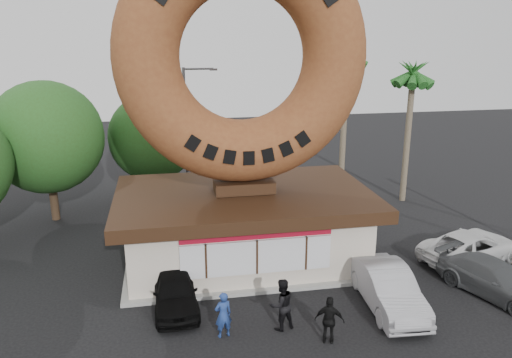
{
  "coord_description": "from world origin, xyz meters",
  "views": [
    {
      "loc": [
        -3.33,
        -14.64,
        10.06
      ],
      "look_at": [
        0.17,
        4.0,
        4.43
      ],
      "focal_mm": 35.0,
      "sensor_mm": 36.0,
      "label": 1
    }
  ],
  "objects_px": {
    "person_center": "(281,304)",
    "car_black": "(175,290)",
    "donut_shop": "(244,224)",
    "car_white": "(471,247)",
    "giant_donut": "(243,57)",
    "car_silver": "(388,288)",
    "street_lamp": "(188,126)",
    "person_left": "(223,315)",
    "person_right": "(330,320)",
    "car_grey": "(495,279)"
  },
  "relations": [
    {
      "from": "street_lamp",
      "to": "person_right",
      "type": "bearing_deg",
      "value": -77.86
    },
    {
      "from": "donut_shop",
      "to": "car_silver",
      "type": "height_order",
      "value": "donut_shop"
    },
    {
      "from": "car_black",
      "to": "car_silver",
      "type": "distance_m",
      "value": 8.04
    },
    {
      "from": "donut_shop",
      "to": "person_left",
      "type": "distance_m",
      "value": 6.09
    },
    {
      "from": "car_black",
      "to": "person_center",
      "type": "bearing_deg",
      "value": -32.76
    },
    {
      "from": "car_silver",
      "to": "car_grey",
      "type": "xyz_separation_m",
      "value": [
        4.55,
        0.05,
        -0.1
      ]
    },
    {
      "from": "donut_shop",
      "to": "car_black",
      "type": "distance_m",
      "value": 4.9
    },
    {
      "from": "person_left",
      "to": "car_white",
      "type": "bearing_deg",
      "value": -176.6
    },
    {
      "from": "person_center",
      "to": "car_white",
      "type": "height_order",
      "value": "person_center"
    },
    {
      "from": "person_center",
      "to": "car_white",
      "type": "xyz_separation_m",
      "value": [
        9.7,
        3.66,
        -0.24
      ]
    },
    {
      "from": "car_silver",
      "to": "street_lamp",
      "type": "bearing_deg",
      "value": 117.05
    },
    {
      "from": "person_left",
      "to": "person_right",
      "type": "xyz_separation_m",
      "value": [
        3.43,
        -1.0,
        0.01
      ]
    },
    {
      "from": "car_white",
      "to": "car_grey",
      "type": "bearing_deg",
      "value": 144.3
    },
    {
      "from": "donut_shop",
      "to": "car_white",
      "type": "relative_size",
      "value": 2.2
    },
    {
      "from": "person_right",
      "to": "car_white",
      "type": "bearing_deg",
      "value": -127.62
    },
    {
      "from": "car_black",
      "to": "car_grey",
      "type": "height_order",
      "value": "car_black"
    },
    {
      "from": "person_center",
      "to": "car_black",
      "type": "height_order",
      "value": "person_center"
    },
    {
      "from": "car_grey",
      "to": "person_left",
      "type": "bearing_deg",
      "value": 162.96
    },
    {
      "from": "donut_shop",
      "to": "giant_donut",
      "type": "relative_size",
      "value": 1.07
    },
    {
      "from": "car_silver",
      "to": "car_grey",
      "type": "relative_size",
      "value": 1.01
    },
    {
      "from": "street_lamp",
      "to": "car_white",
      "type": "height_order",
      "value": "street_lamp"
    },
    {
      "from": "street_lamp",
      "to": "car_grey",
      "type": "relative_size",
      "value": 1.7
    },
    {
      "from": "donut_shop",
      "to": "person_center",
      "type": "xyz_separation_m",
      "value": [
        0.37,
        -5.69,
        -0.82
      ]
    },
    {
      "from": "street_lamp",
      "to": "car_silver",
      "type": "distance_m",
      "value": 16.77
    },
    {
      "from": "car_white",
      "to": "person_center",
      "type": "bearing_deg",
      "value": 91.36
    },
    {
      "from": "giant_donut",
      "to": "street_lamp",
      "type": "relative_size",
      "value": 1.31
    },
    {
      "from": "person_left",
      "to": "person_right",
      "type": "distance_m",
      "value": 3.58
    },
    {
      "from": "person_left",
      "to": "person_right",
      "type": "height_order",
      "value": "person_right"
    },
    {
      "from": "giant_donut",
      "to": "car_white",
      "type": "relative_size",
      "value": 2.06
    },
    {
      "from": "car_grey",
      "to": "person_center",
      "type": "bearing_deg",
      "value": 163.38
    },
    {
      "from": "person_center",
      "to": "car_black",
      "type": "distance_m",
      "value": 4.22
    },
    {
      "from": "street_lamp",
      "to": "car_grey",
      "type": "distance_m",
      "value": 18.99
    },
    {
      "from": "person_center",
      "to": "person_right",
      "type": "bearing_deg",
      "value": 124.26
    },
    {
      "from": "person_center",
      "to": "car_white",
      "type": "relative_size",
      "value": 0.37
    },
    {
      "from": "donut_shop",
      "to": "person_right",
      "type": "distance_m",
      "value": 7.06
    },
    {
      "from": "person_center",
      "to": "car_white",
      "type": "distance_m",
      "value": 10.37
    },
    {
      "from": "car_black",
      "to": "car_white",
      "type": "height_order",
      "value": "car_white"
    },
    {
      "from": "car_black",
      "to": "donut_shop",
      "type": "bearing_deg",
      "value": 45.63
    },
    {
      "from": "person_center",
      "to": "car_black",
      "type": "bearing_deg",
      "value": -48.42
    },
    {
      "from": "car_grey",
      "to": "car_white",
      "type": "relative_size",
      "value": 0.92
    },
    {
      "from": "car_white",
      "to": "street_lamp",
      "type": "bearing_deg",
      "value": 25.41
    },
    {
      "from": "donut_shop",
      "to": "giant_donut",
      "type": "bearing_deg",
      "value": 90.0
    },
    {
      "from": "donut_shop",
      "to": "person_center",
      "type": "bearing_deg",
      "value": -86.24
    },
    {
      "from": "person_center",
      "to": "person_left",
      "type": "bearing_deg",
      "value": -14.79
    },
    {
      "from": "car_black",
      "to": "car_silver",
      "type": "relative_size",
      "value": 0.85
    },
    {
      "from": "person_center",
      "to": "donut_shop",
      "type": "bearing_deg",
      "value": -103.66
    },
    {
      "from": "car_grey",
      "to": "car_silver",
      "type": "bearing_deg",
      "value": 159.17
    },
    {
      "from": "car_grey",
      "to": "donut_shop",
      "type": "bearing_deg",
      "value": 130.35
    },
    {
      "from": "street_lamp",
      "to": "car_white",
      "type": "xyz_separation_m",
      "value": [
        11.93,
        -12.04,
        -3.77
      ]
    },
    {
      "from": "person_right",
      "to": "car_white",
      "type": "xyz_separation_m",
      "value": [
        8.31,
        4.75,
        -0.14
      ]
    }
  ]
}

